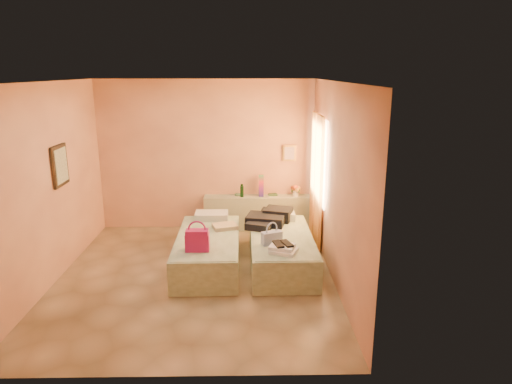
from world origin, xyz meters
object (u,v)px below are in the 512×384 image
at_px(water_bottle, 242,191).
at_px(flower_vase, 296,190).
at_px(bed_left, 208,251).
at_px(magenta_handbag, 197,240).
at_px(bed_right, 281,250).
at_px(green_book, 273,195).
at_px(headboard_ledge, 259,213).
at_px(blue_handbag, 272,238).
at_px(towel_stack, 284,249).

xyz_separation_m(water_bottle, flower_vase, (1.01, 0.03, 0.01)).
distance_m(bed_left, magenta_handbag, 0.72).
height_order(bed_right, green_book, green_book).
bearing_deg(flower_vase, bed_left, -131.83).
height_order(headboard_ledge, bed_right, headboard_ledge).
relative_size(bed_right, water_bottle, 8.50).
bearing_deg(blue_handbag, towel_stack, -87.20).
xyz_separation_m(magenta_handbag, towel_stack, (1.20, -0.10, -0.10)).
distance_m(headboard_ledge, bed_left, 1.89).
height_order(bed_right, water_bottle, water_bottle).
distance_m(headboard_ledge, water_bottle, 0.54).
relative_size(headboard_ledge, bed_right, 1.02).
bearing_deg(bed_right, bed_left, 179.21).
height_order(headboard_ledge, flower_vase, flower_vase).
bearing_deg(water_bottle, bed_right, -69.30).
bearing_deg(water_bottle, magenta_handbag, -104.87).
relative_size(headboard_ledge, towel_stack, 5.86).
height_order(bed_right, blue_handbag, blue_handbag).
height_order(headboard_ledge, towel_stack, headboard_ledge).
bearing_deg(headboard_ledge, magenta_handbag, -111.70).
distance_m(green_book, magenta_handbag, 2.62).
xyz_separation_m(bed_right, water_bottle, (-0.63, 1.66, 0.52)).
xyz_separation_m(bed_right, magenta_handbag, (-1.22, -0.58, 0.40)).
bearing_deg(bed_right, blue_handbag, -115.94).
distance_m(green_book, flower_vase, 0.44).
xyz_separation_m(headboard_ledge, bed_left, (-0.82, -1.70, -0.08)).
distance_m(headboard_ledge, blue_handbag, 2.09).
bearing_deg(blue_handbag, green_book, 63.67).
bearing_deg(headboard_ledge, blue_handbag, -86.10).
relative_size(bed_left, water_bottle, 8.50).
bearing_deg(headboard_ledge, bed_left, -115.70).
bearing_deg(flower_vase, green_book, 171.15).
relative_size(bed_right, blue_handbag, 6.80).
bearing_deg(magenta_handbag, headboard_ledge, 67.87).
relative_size(headboard_ledge, water_bottle, 8.72).
distance_m(bed_left, water_bottle, 1.81).
relative_size(water_bottle, towel_stack, 0.67).
bearing_deg(towel_stack, magenta_handbag, 175.41).
distance_m(bed_left, blue_handbag, 1.08).
distance_m(magenta_handbag, towel_stack, 1.21).
distance_m(green_book, towel_stack, 2.44).
xyz_separation_m(green_book, towel_stack, (0.02, -2.44, -0.11)).
distance_m(bed_left, bed_right, 1.13).
bearing_deg(towel_stack, headboard_ledge, 97.00).
height_order(water_bottle, blue_handbag, water_bottle).
distance_m(bed_right, flower_vase, 1.81).
height_order(green_book, blue_handbag, blue_handbag).
bearing_deg(bed_left, bed_right, -0.79).
bearing_deg(magenta_handbag, towel_stack, -5.02).
bearing_deg(magenta_handbag, green_book, 62.83).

